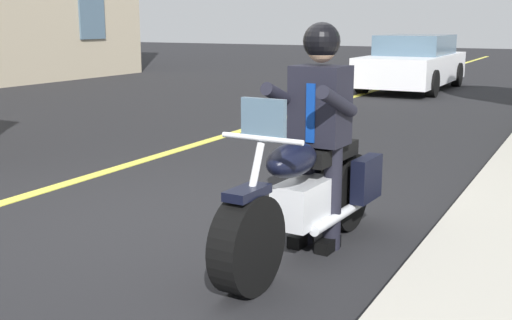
# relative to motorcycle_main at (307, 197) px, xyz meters

# --- Properties ---
(ground_plane) EXTENTS (80.00, 80.00, 0.00)m
(ground_plane) POSITION_rel_motorcycle_main_xyz_m (-0.12, -1.18, -0.45)
(ground_plane) COLOR black
(lane_center_stripe) EXTENTS (60.00, 0.16, 0.01)m
(lane_center_stripe) POSITION_rel_motorcycle_main_xyz_m (-0.12, -3.18, -0.45)
(lane_center_stripe) COLOR #E5DB4C
(lane_center_stripe) RESTS_ON ground_plane
(motorcycle_main) EXTENTS (2.22, 0.66, 1.26)m
(motorcycle_main) POSITION_rel_motorcycle_main_xyz_m (0.00, 0.00, 0.00)
(motorcycle_main) COLOR black
(motorcycle_main) RESTS_ON ground_plane
(rider_main) EXTENTS (0.64, 0.57, 1.74)m
(rider_main) POSITION_rel_motorcycle_main_xyz_m (-0.19, 0.01, 0.58)
(rider_main) COLOR black
(rider_main) RESTS_ON ground_plane
(car_silver) EXTENTS (4.60, 1.92, 1.40)m
(car_silver) POSITION_rel_motorcycle_main_xyz_m (-12.39, -2.40, 0.24)
(car_silver) COLOR white
(car_silver) RESTS_ON ground_plane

